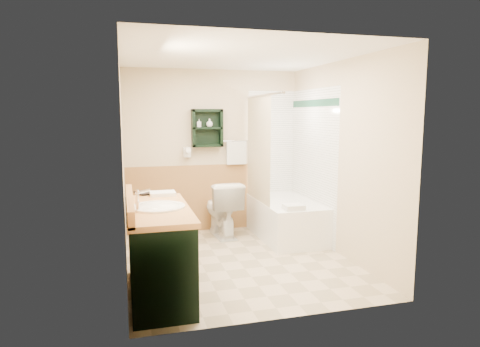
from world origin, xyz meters
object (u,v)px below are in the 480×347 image
(wall_shelf, at_px, (207,128))
(soap_bottle_b, at_px, (210,124))
(toilet, at_px, (222,209))
(hair_dryer, at_px, (187,152))
(vanity_book, at_px, (137,184))
(vanity, at_px, (159,252))
(soap_bottle_a, at_px, (199,125))
(bathtub, at_px, (286,218))

(wall_shelf, bearing_deg, soap_bottle_b, -8.25)
(toilet, bearing_deg, hair_dryer, -38.23)
(wall_shelf, height_order, vanity_book, wall_shelf)
(toilet, relative_size, soap_bottle_b, 6.75)
(vanity, distance_m, vanity_book, 0.92)
(wall_shelf, relative_size, soap_bottle_a, 4.81)
(toilet, height_order, soap_bottle_b, soap_bottle_b)
(wall_shelf, bearing_deg, hair_dryer, 175.24)
(hair_dryer, relative_size, vanity, 0.17)
(toilet, xyz_separation_m, soap_bottle_b, (-0.11, 0.27, 1.22))
(wall_shelf, relative_size, vanity_book, 2.29)
(vanity, xyz_separation_m, bathtub, (1.92, 1.57, -0.17))
(toilet, bearing_deg, bathtub, 158.11)
(toilet, height_order, vanity_book, vanity_book)
(vanity, xyz_separation_m, vanity_book, (-0.17, 0.72, 0.56))
(hair_dryer, relative_size, vanity_book, 1.00)
(wall_shelf, relative_size, toilet, 0.68)
(bathtub, bearing_deg, soap_bottle_a, 154.09)
(hair_dryer, distance_m, vanity_book, 1.64)
(bathtub, relative_size, toilet, 1.86)
(vanity, bearing_deg, soap_bottle_b, 66.36)
(bathtub, bearing_deg, vanity, -140.77)
(toilet, bearing_deg, soap_bottle_b, -71.50)
(soap_bottle_b, bearing_deg, wall_shelf, 171.75)
(soap_bottle_a, bearing_deg, hair_dryer, 170.61)
(soap_bottle_b, bearing_deg, soap_bottle_a, 180.00)
(hair_dryer, bearing_deg, soap_bottle_b, -5.13)
(bathtub, xyz_separation_m, vanity_book, (-2.08, -0.85, 0.73))
(bathtub, bearing_deg, soap_bottle_b, 150.71)
(vanity, xyz_separation_m, toilet, (1.04, 1.85, -0.04))
(hair_dryer, height_order, vanity_book, hair_dryer)
(wall_shelf, bearing_deg, vanity_book, -126.91)
(vanity, distance_m, soap_bottle_a, 2.54)
(vanity, bearing_deg, hair_dryer, 74.55)
(vanity_book, relative_size, soap_bottle_a, 2.10)
(bathtub, xyz_separation_m, soap_bottle_b, (-0.99, 0.56, 1.34))
(wall_shelf, height_order, toilet, wall_shelf)
(bathtub, xyz_separation_m, soap_bottle_a, (-1.14, 0.56, 1.32))
(soap_bottle_a, bearing_deg, vanity, -110.09)
(vanity, bearing_deg, bathtub, 39.23)
(bathtub, xyz_separation_m, toilet, (-0.88, 0.28, 0.13))
(toilet, height_order, soap_bottle_a, soap_bottle_a)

